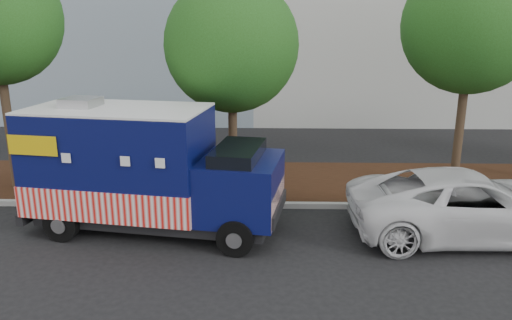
{
  "coord_description": "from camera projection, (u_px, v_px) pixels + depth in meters",
  "views": [
    {
      "loc": [
        2.7,
        -11.77,
        5.13
      ],
      "look_at": [
        2.4,
        0.6,
        1.62
      ],
      "focal_mm": 35.0,
      "sensor_mm": 36.0,
      "label": 1
    }
  ],
  "objects": [
    {
      "name": "tree_c",
      "position": [
        471.0,
        26.0,
        14.07
      ],
      "size": [
        3.88,
        3.88,
        6.9
      ],
      "color": "#38281C",
      "rests_on": "ground"
    },
    {
      "name": "mulch_strip",
      "position": [
        184.0,
        181.0,
        16.13
      ],
      "size": [
        120.0,
        4.0,
        0.15
      ],
      "primitive_type": "cube",
      "color": "black",
      "rests_on": "ground"
    },
    {
      "name": "curb",
      "position": [
        172.0,
        204.0,
        14.11
      ],
      "size": [
        120.0,
        0.18,
        0.15
      ],
      "primitive_type": "cube",
      "color": "#9E9E99",
      "rests_on": "ground"
    },
    {
      "name": "white_car",
      "position": [
        470.0,
        205.0,
        12.03
      ],
      "size": [
        5.86,
        2.82,
        1.61
      ],
      "primitive_type": "imported",
      "rotation": [
        0.0,
        0.0,
        1.6
      ],
      "color": "silver",
      "rests_on": "ground"
    },
    {
      "name": "sign_post",
      "position": [
        83.0,
        162.0,
        14.17
      ],
      "size": [
        0.06,
        0.06,
        2.4
      ],
      "primitive_type": "cube",
      "color": "#473828",
      "rests_on": "ground"
    },
    {
      "name": "food_truck",
      "position": [
        142.0,
        172.0,
        12.26
      ],
      "size": [
        6.53,
        3.27,
        3.29
      ],
      "rotation": [
        0.0,
        0.0,
        -0.16
      ],
      "color": "black",
      "rests_on": "ground"
    },
    {
      "name": "ground",
      "position": [
        162.0,
        226.0,
        12.79
      ],
      "size": [
        120.0,
        120.0,
        0.0
      ],
      "primitive_type": "plane",
      "color": "black",
      "rests_on": "ground"
    },
    {
      "name": "tree_b",
      "position": [
        232.0,
        46.0,
        14.13
      ],
      "size": [
        3.82,
        3.82,
        6.32
      ],
      "color": "#38281C",
      "rests_on": "ground"
    }
  ]
}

